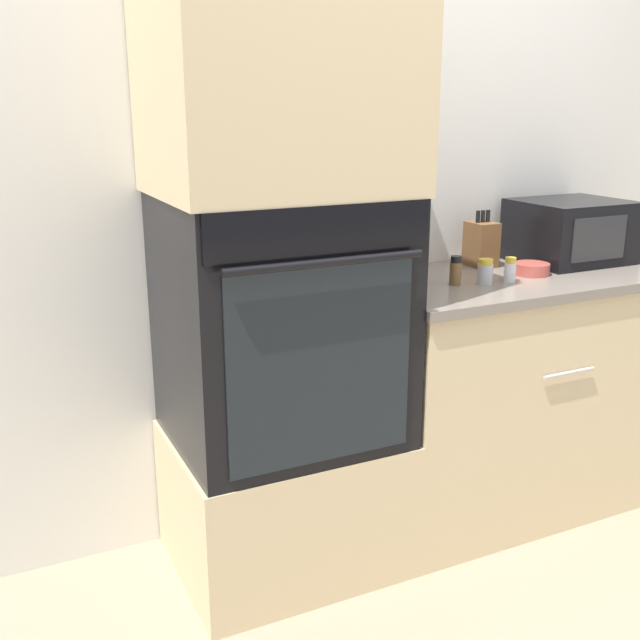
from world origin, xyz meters
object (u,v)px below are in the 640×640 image
condiment_jar_mid (365,263)px  knife_block (481,244)px  wall_oven (281,320)px  microwave (570,231)px  condiment_jar_near (510,270)px  condiment_jar_back (455,271)px  bowl (532,269)px  condiment_jar_far (485,272)px

condiment_jar_mid → knife_block: bearing=-10.6°
wall_oven → knife_block: (0.90, 0.17, 0.14)m
microwave → knife_block: (-0.37, 0.08, -0.03)m
knife_block → condiment_jar_mid: knife_block is taller
microwave → condiment_jar_near: size_ratio=4.71×
condiment_jar_back → knife_block: bearing=38.3°
wall_oven → microwave: size_ratio=1.92×
condiment_jar_back → bowl: bearing=1.5°
wall_oven → microwave: 1.28m
condiment_jar_near → condiment_jar_back: 0.20m
bowl → condiment_jar_back: bearing=-178.5°
wall_oven → condiment_jar_mid: size_ratio=10.74×
condiment_jar_mid → bowl: bearing=-28.3°
microwave → bowl: (-0.29, -0.13, -0.10)m
condiment_jar_mid → condiment_jar_near: bearing=-42.0°
bowl → condiment_jar_near: size_ratio=1.47×
knife_block → bowl: (0.08, -0.20, -0.07)m
wall_oven → bowl: bearing=-2.2°
microwave → knife_block: size_ratio=1.93×
knife_block → condiment_jar_far: (-0.17, -0.25, -0.04)m
wall_oven → condiment_jar_near: wall_oven is taller
bowl → condiment_jar_back: condiment_jar_back is taller
knife_block → condiment_jar_mid: 0.47m
knife_block → condiment_jar_far: size_ratio=2.42×
condiment_jar_mid → condiment_jar_back: bearing=-57.3°
condiment_jar_near → condiment_jar_mid: condiment_jar_near is taller
condiment_jar_far → condiment_jar_mid: bearing=130.9°
condiment_jar_near → wall_oven: bearing=173.4°
condiment_jar_near → bowl: bearing=21.6°
microwave → condiment_jar_near: bearing=-157.3°
knife_block → microwave: bearing=-11.8°
condiment_jar_mid → wall_oven: bearing=-150.2°
condiment_jar_back → microwave: bearing=11.9°
wall_oven → condiment_jar_back: size_ratio=7.86×
wall_oven → bowl: 0.98m
knife_block → condiment_jar_back: 0.34m
knife_block → bowl: size_ratio=1.66×
microwave → condiment_jar_back: 0.65m
microwave → condiment_jar_back: microwave is taller
wall_oven → microwave: bearing=4.0°
knife_block → condiment_jar_near: knife_block is taller
knife_block → condiment_jar_mid: (-0.46, 0.09, -0.05)m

